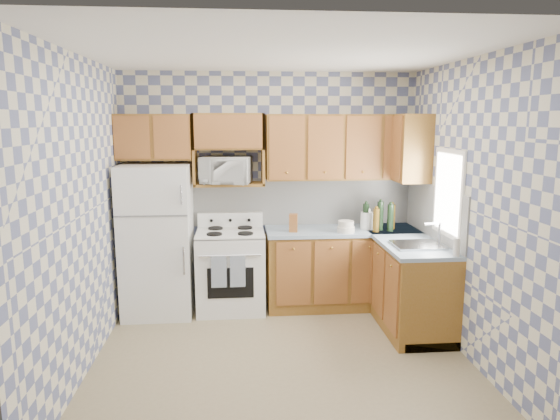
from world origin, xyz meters
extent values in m
plane|color=#7F7051|center=(0.00, 0.00, 0.00)|extent=(3.40, 3.40, 0.00)
cube|color=slate|center=(0.00, 1.60, 1.35)|extent=(3.40, 0.02, 2.70)
cube|color=slate|center=(1.70, 0.00, 1.35)|extent=(0.02, 3.20, 2.70)
cube|color=silver|center=(0.40, 1.59, 1.20)|extent=(2.60, 0.02, 0.56)
cube|color=silver|center=(1.69, 0.80, 1.20)|extent=(0.02, 1.60, 0.56)
cube|color=white|center=(-1.27, 1.25, 0.84)|extent=(0.75, 0.70, 1.68)
cube|color=white|center=(-0.47, 1.28, 0.45)|extent=(0.76, 0.65, 0.90)
cube|color=silver|center=(-0.47, 1.28, 0.91)|extent=(0.76, 0.65, 0.02)
cube|color=white|center=(-0.47, 1.55, 1.00)|extent=(0.76, 0.08, 0.17)
cube|color=navy|center=(-0.59, 0.93, 0.56)|extent=(0.16, 0.02, 0.35)
cube|color=navy|center=(-0.39, 0.93, 0.56)|extent=(0.16, 0.02, 0.35)
cube|color=brown|center=(0.82, 1.30, 0.44)|extent=(1.75, 0.60, 0.88)
cube|color=brown|center=(1.40, 0.80, 0.44)|extent=(0.60, 1.60, 0.88)
cube|color=#73909F|center=(0.82, 1.30, 0.90)|extent=(1.77, 0.63, 0.04)
cube|color=#73909F|center=(1.40, 0.80, 0.90)|extent=(0.63, 1.60, 0.04)
cube|color=brown|center=(0.82, 1.44, 1.85)|extent=(1.75, 0.33, 0.74)
cube|color=brown|center=(-1.29, 1.44, 1.97)|extent=(0.82, 0.33, 0.50)
cube|color=brown|center=(1.53, 1.25, 1.85)|extent=(0.33, 0.70, 0.74)
cube|color=brown|center=(-0.47, 1.44, 1.44)|extent=(0.80, 0.33, 0.03)
imported|color=white|center=(-0.50, 1.38, 1.60)|extent=(0.60, 0.46, 0.30)
cube|color=#B7B7BC|center=(1.40, 0.45, 0.93)|extent=(0.48, 0.40, 0.03)
cube|color=white|center=(1.69, 0.45, 1.45)|extent=(0.02, 0.66, 0.86)
cylinder|color=black|center=(1.23, 1.20, 1.08)|extent=(0.07, 0.07, 0.33)
cylinder|color=black|center=(1.33, 1.14, 1.07)|extent=(0.07, 0.07, 0.31)
cylinder|color=#543B10|center=(1.38, 1.24, 1.06)|extent=(0.07, 0.07, 0.28)
cylinder|color=#543B10|center=(1.16, 1.12, 1.05)|extent=(0.07, 0.07, 0.26)
cylinder|color=black|center=(1.08, 1.26, 1.07)|extent=(0.07, 0.07, 0.29)
cube|color=brown|center=(0.24, 1.19, 1.02)|extent=(0.11, 0.11, 0.20)
cylinder|color=white|center=(1.10, 1.27, 1.02)|extent=(0.15, 0.15, 0.20)
cylinder|color=beige|center=(1.62, 0.05, 1.01)|extent=(0.06, 0.06, 0.17)
camera|label=1|loc=(-0.38, -4.24, 2.15)|focal=32.00mm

